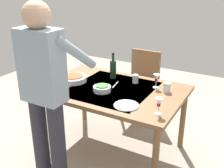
{
  "coord_description": "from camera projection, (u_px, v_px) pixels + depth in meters",
  "views": [
    {
      "loc": [
        -1.3,
        2.33,
        1.88
      ],
      "look_at": [
        0.0,
        0.0,
        0.79
      ],
      "focal_mm": 44.65,
      "sensor_mm": 36.0,
      "label": 1
    }
  ],
  "objects": [
    {
      "name": "table_fork",
      "position": [
        115.0,
        85.0,
        2.99
      ],
      "size": [
        0.04,
        0.18,
        0.0
      ],
      "primitive_type": "cube",
      "rotation": [
        0.0,
        0.0,
        0.16
      ],
      "color": "silver",
      "rests_on": "dining_table"
    },
    {
      "name": "water_cup_near_left",
      "position": [
        167.0,
        87.0,
        2.8
      ],
      "size": [
        0.07,
        0.07,
        0.1
      ],
      "primitive_type": "cylinder",
      "color": "silver",
      "rests_on": "dining_table"
    },
    {
      "name": "person_server",
      "position": [
        45.0,
        90.0,
        2.31
      ],
      "size": [
        0.42,
        0.61,
        1.69
      ],
      "color": "#2D2D38",
      "rests_on": "ground_plane"
    },
    {
      "name": "ground_plane",
      "position": [
        112.0,
        148.0,
        3.18
      ],
      "size": [
        6.0,
        6.0,
        0.0
      ],
      "primitive_type": "plane",
      "color": "#9E9384"
    },
    {
      "name": "side_bowl_salad",
      "position": [
        102.0,
        88.0,
        2.82
      ],
      "size": [
        0.18,
        0.18,
        0.07
      ],
      "color": "silver",
      "rests_on": "dining_table"
    },
    {
      "name": "serving_bowl_pasta",
      "position": [
        73.0,
        78.0,
        3.09
      ],
      "size": [
        0.3,
        0.3,
        0.07
      ],
      "color": "silver",
      "rests_on": "dining_table"
    },
    {
      "name": "wine_glass_left",
      "position": [
        156.0,
        78.0,
        2.88
      ],
      "size": [
        0.07,
        0.07,
        0.15
      ],
      "color": "white",
      "rests_on": "dining_table"
    },
    {
      "name": "wine_glass_right",
      "position": [
        159.0,
        103.0,
        2.34
      ],
      "size": [
        0.07,
        0.07,
        0.15
      ],
      "color": "white",
      "rests_on": "dining_table"
    },
    {
      "name": "wine_bottle",
      "position": [
        113.0,
        69.0,
        3.15
      ],
      "size": [
        0.07,
        0.07,
        0.3
      ],
      "color": "black",
      "rests_on": "dining_table"
    },
    {
      "name": "chair_near",
      "position": [
        142.0,
        80.0,
        3.7
      ],
      "size": [
        0.4,
        0.4,
        0.91
      ],
      "color": "#523019",
      "rests_on": "ground_plane"
    },
    {
      "name": "water_cup_far_left",
      "position": [
        51.0,
        88.0,
        2.79
      ],
      "size": [
        0.07,
        0.07,
        0.1
      ],
      "primitive_type": "cylinder",
      "color": "silver",
      "rests_on": "dining_table"
    },
    {
      "name": "dining_table",
      "position": [
        112.0,
        95.0,
        2.93
      ],
      "size": [
        1.47,
        0.98,
        0.74
      ],
      "color": "brown",
      "rests_on": "ground_plane"
    },
    {
      "name": "water_cup_near_right",
      "position": [
        135.0,
        79.0,
        3.03
      ],
      "size": [
        0.06,
        0.06,
        0.09
      ],
      "primitive_type": "cylinder",
      "color": "silver",
      "rests_on": "dining_table"
    },
    {
      "name": "dinner_plate_near",
      "position": [
        126.0,
        105.0,
        2.52
      ],
      "size": [
        0.23,
        0.23,
        0.01
      ],
      "primitive_type": "cylinder",
      "color": "silver",
      "rests_on": "dining_table"
    }
  ]
}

